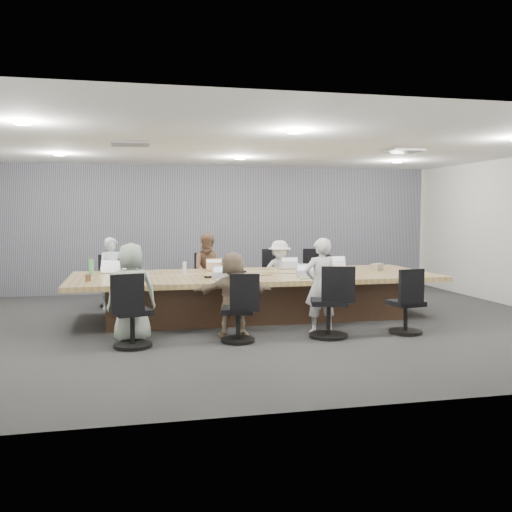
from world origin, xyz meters
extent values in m
cube|color=#2E2E30|center=(0.00, 0.00, 0.00)|extent=(10.00, 8.00, 0.00)
cube|color=white|center=(0.00, 0.00, 2.80)|extent=(10.00, 8.00, 0.00)
cube|color=beige|center=(0.00, 4.00, 1.40)|extent=(10.00, 0.00, 2.80)
cube|color=beige|center=(0.00, -4.00, 1.40)|extent=(10.00, 0.00, 2.80)
cube|color=slate|center=(0.00, 3.92, 1.40)|extent=(9.80, 0.04, 2.80)
cube|color=#412A1C|center=(0.00, 0.50, 0.33)|extent=(4.80, 1.40, 0.66)
cube|color=tan|center=(0.00, 0.50, 0.70)|extent=(6.00, 2.20, 0.08)
imported|color=#B0C4CE|center=(-2.35, 1.85, 0.66)|extent=(0.53, 0.40, 1.32)
cube|color=#B2B2B7|center=(-2.35, 1.30, 0.75)|extent=(0.36, 0.26, 0.02)
imported|color=brown|center=(-0.57, 1.85, 0.69)|extent=(0.71, 0.57, 1.38)
cube|color=#8C6647|center=(-0.57, 1.30, 0.75)|extent=(0.30, 0.22, 0.02)
imported|color=silver|center=(0.79, 1.85, 0.61)|extent=(0.85, 0.57, 1.23)
cube|color=#B2B2B7|center=(0.79, 1.30, 0.75)|extent=(0.33, 0.23, 0.02)
imported|color=black|center=(1.71, 1.85, 0.59)|extent=(0.70, 0.31, 1.18)
cube|color=#B2B2B7|center=(1.71, 1.30, 0.75)|extent=(0.35, 0.26, 0.02)
imported|color=#96A799|center=(-2.02, -0.85, 0.68)|extent=(0.71, 0.50, 1.36)
cube|color=#8C6647|center=(-2.02, -0.30, 0.75)|extent=(0.30, 0.21, 0.02)
imported|color=#7B6853|center=(-0.61, -0.85, 0.61)|extent=(1.17, 0.50, 1.22)
cube|color=#B2B2B7|center=(-0.61, -0.30, 0.75)|extent=(0.37, 0.28, 0.02)
imported|color=silver|center=(0.69, -0.85, 0.70)|extent=(0.54, 0.38, 1.40)
cube|color=#B2B2B7|center=(0.69, -0.30, 0.75)|extent=(0.31, 0.24, 0.02)
cylinder|color=#52A461|center=(-2.65, 0.79, 0.88)|extent=(0.09, 0.09, 0.28)
cylinder|color=#52A461|center=(1.09, 0.30, 0.85)|extent=(0.08, 0.08, 0.23)
cylinder|color=silver|center=(-1.14, 0.77, 0.84)|extent=(0.08, 0.08, 0.21)
cylinder|color=white|center=(-0.61, 0.93, 0.79)|extent=(0.09, 0.09, 0.11)
cylinder|color=white|center=(1.52, 0.78, 0.79)|extent=(0.09, 0.09, 0.11)
cylinder|color=brown|center=(-2.65, 0.08, 0.79)|extent=(0.09, 0.09, 0.10)
cube|color=black|center=(-0.81, 0.12, 0.76)|extent=(0.18, 0.15, 0.03)
cube|color=black|center=(-0.18, 0.78, 0.76)|extent=(0.19, 0.16, 0.03)
cube|color=black|center=(-0.16, -0.11, 0.77)|extent=(0.17, 0.07, 0.06)
cube|color=gray|center=(2.22, 0.53, 0.80)|extent=(0.27, 0.26, 0.13)
cube|color=orange|center=(2.65, 0.02, 0.76)|extent=(0.20, 0.16, 0.04)
camera|label=1|loc=(-2.06, -8.74, 1.77)|focal=40.00mm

